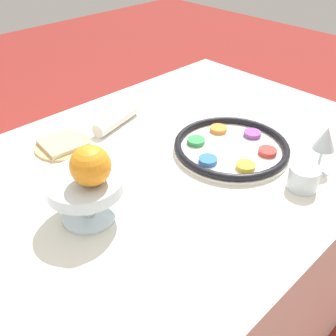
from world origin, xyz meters
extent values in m
plane|color=maroon|center=(0.00, 0.00, 0.00)|extent=(8.00, 8.00, 0.00)
cube|color=silver|center=(0.00, 0.00, 0.37)|extent=(1.52, 0.94, 0.73)
cylinder|color=silver|center=(-0.23, 0.09, 0.74)|extent=(0.33, 0.33, 0.01)
torus|color=black|center=(-0.23, 0.09, 0.75)|extent=(0.33, 0.33, 0.02)
cylinder|color=#2D6BB7|center=(-0.13, 0.09, 0.75)|extent=(0.05, 0.05, 0.01)
cylinder|color=gold|center=(-0.18, 0.18, 0.75)|extent=(0.05, 0.05, 0.01)
cylinder|color=red|center=(-0.28, 0.18, 0.75)|extent=(0.05, 0.05, 0.01)
cylinder|color=#844299|center=(-0.33, 0.09, 0.75)|extent=(0.05, 0.05, 0.01)
cylinder|color=orange|center=(-0.28, 0.00, 0.75)|extent=(0.05, 0.05, 0.01)
cylinder|color=#33934C|center=(-0.18, 0.00, 0.75)|extent=(0.05, 0.05, 0.01)
cylinder|color=silver|center=(-0.33, 0.31, 0.74)|extent=(0.07, 0.07, 0.00)
cylinder|color=silver|center=(-0.33, 0.31, 0.77)|extent=(0.01, 0.01, 0.06)
cone|color=silver|center=(-0.33, 0.31, 0.83)|extent=(0.06, 0.06, 0.06)
cylinder|color=silver|center=(0.23, 0.04, 0.74)|extent=(0.13, 0.13, 0.01)
cylinder|color=silver|center=(0.23, 0.04, 0.78)|extent=(0.03, 0.03, 0.07)
cylinder|color=silver|center=(0.23, 0.04, 0.83)|extent=(0.17, 0.17, 0.03)
sphere|color=orange|center=(0.22, 0.06, 0.89)|extent=(0.09, 0.09, 0.09)
cylinder|color=tan|center=(0.11, -0.27, 0.74)|extent=(0.16, 0.16, 0.01)
cube|color=#D1B784|center=(0.11, -0.27, 0.75)|extent=(0.13, 0.13, 0.01)
cylinder|color=white|center=(-0.09, -0.26, 0.76)|extent=(0.20, 0.09, 0.04)
cylinder|color=silver|center=(-0.23, 0.32, 0.77)|extent=(0.08, 0.08, 0.06)
camera|label=1|loc=(0.57, 0.65, 1.35)|focal=42.00mm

